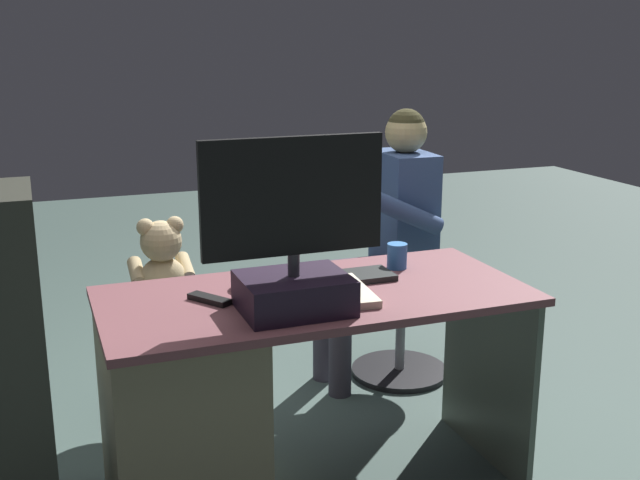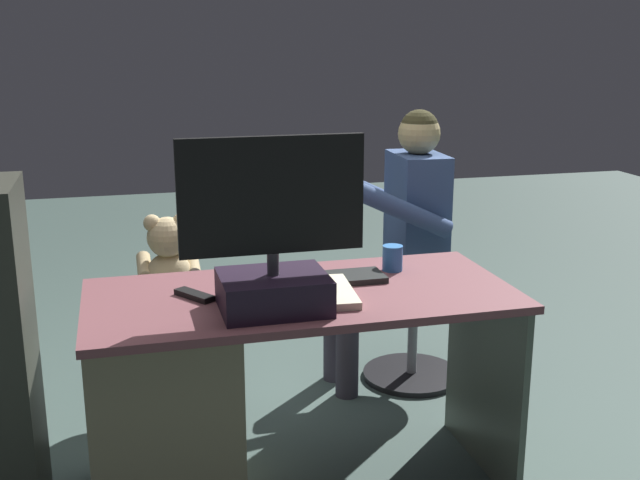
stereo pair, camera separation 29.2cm
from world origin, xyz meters
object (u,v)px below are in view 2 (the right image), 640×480
at_px(computer_mouse, 229,282).
at_px(teddy_bear, 168,261).
at_px(cup, 393,258).
at_px(keyboard, 323,279).
at_px(visitor_chair, 413,318).
at_px(office_chair_teddy, 173,351).
at_px(desk, 195,398).
at_px(monitor, 273,257).
at_px(tv_remote, 194,295).
at_px(person, 399,227).

relative_size(computer_mouse, teddy_bear, 0.27).
bearing_deg(cup, computer_mouse, 4.08).
height_order(keyboard, visitor_chair, keyboard).
distance_m(computer_mouse, teddy_bear, 0.63).
xyz_separation_m(cup, office_chair_teddy, (0.74, -0.55, -0.50)).
xyz_separation_m(desk, monitor, (-0.24, 0.14, 0.49)).
bearing_deg(cup, desk, 11.84).
bearing_deg(visitor_chair, computer_mouse, 35.24).
relative_size(keyboard, office_chair_teddy, 0.83).
xyz_separation_m(monitor, teddy_bear, (0.26, -0.85, -0.23)).
height_order(monitor, tv_remote, monitor).
relative_size(tv_remote, visitor_chair, 0.31).
bearing_deg(person, teddy_bear, 1.74).
bearing_deg(keyboard, cup, -165.62).
distance_m(keyboard, office_chair_teddy, 0.91).
height_order(keyboard, teddy_bear, teddy_bear).
bearing_deg(cup, person, -112.49).
bearing_deg(cup, teddy_bear, -37.47).
distance_m(desk, teddy_bear, 0.76).
xyz_separation_m(keyboard, teddy_bear, (0.47, -0.64, -0.08)).
xyz_separation_m(computer_mouse, visitor_chair, (-0.91, -0.64, -0.44)).
xyz_separation_m(monitor, visitor_chair, (-0.81, -0.89, -0.59)).
xyz_separation_m(desk, person, (-0.97, -0.75, 0.33)).
height_order(cup, tv_remote, cup).
distance_m(computer_mouse, person, 1.05).
xyz_separation_m(desk, tv_remote, (-0.02, -0.03, 0.34)).
height_order(cup, office_chair_teddy, cup).
distance_m(computer_mouse, office_chair_teddy, 0.78).
bearing_deg(desk, tv_remote, -118.61).
relative_size(desk, computer_mouse, 14.31).
height_order(tv_remote, teddy_bear, teddy_bear).
relative_size(monitor, visitor_chair, 1.15).
bearing_deg(monitor, office_chair_teddy, -73.06).
relative_size(keyboard, person, 0.35).
bearing_deg(desk, monitor, 150.01).
relative_size(monitor, cup, 6.14).
height_order(desk, tv_remote, tv_remote).
height_order(tv_remote, office_chair_teddy, tv_remote).
height_order(desk, monitor, monitor).
xyz_separation_m(desk, cup, (-0.72, -0.15, 0.37)).
height_order(desk, keyboard, keyboard).
distance_m(keyboard, teddy_bear, 0.79).
xyz_separation_m(monitor, keyboard, (-0.21, -0.22, -0.15)).
bearing_deg(visitor_chair, keyboard, 48.23).
bearing_deg(person, office_chair_teddy, 2.43).
distance_m(desk, visitor_chair, 1.29).
bearing_deg(monitor, keyboard, -134.06).
bearing_deg(person, desk, 37.72).
bearing_deg(keyboard, computer_mouse, -5.20).
xyz_separation_m(monitor, cup, (-0.48, -0.29, -0.12)).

